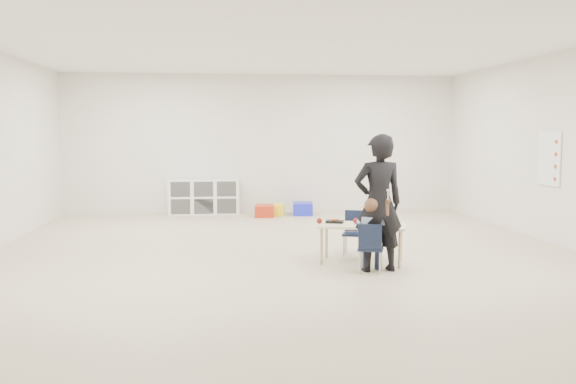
{
  "coord_description": "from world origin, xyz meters",
  "views": [
    {
      "loc": [
        -0.86,
        -7.93,
        1.64
      ],
      "look_at": [
        0.02,
        0.02,
        0.85
      ],
      "focal_mm": 38.0,
      "sensor_mm": 36.0,
      "label": 1
    }
  ],
  "objects": [
    {
      "name": "cubby_shelf",
      "position": [
        -1.2,
        4.28,
        0.35
      ],
      "size": [
        1.4,
        0.4,
        0.7
      ],
      "primitive_type": "cube",
      "color": "white",
      "rests_on": "ground"
    },
    {
      "name": "adult",
      "position": [
        0.98,
        -1.0,
        0.81
      ],
      "size": [
        0.62,
        0.44,
        1.62
      ],
      "primitive_type": "imported",
      "rotation": [
        0.0,
        0.0,
        3.23
      ],
      "color": "black",
      "rests_on": "ground"
    },
    {
      "name": "bread_roll",
      "position": [
        1.16,
        -0.74,
        0.53
      ],
      "size": [
        0.09,
        0.09,
        0.07
      ],
      "primitive_type": "ellipsoid",
      "color": "tan",
      "rests_on": "table"
    },
    {
      "name": "lunch_tray_far",
      "position": [
        0.58,
        -0.39,
        0.51
      ],
      "size": [
        0.26,
        0.22,
        0.03
      ],
      "primitive_type": "cube",
      "rotation": [
        0.0,
        0.0,
        -0.32
      ],
      "color": "black",
      "rests_on": "table"
    },
    {
      "name": "apple_far",
      "position": [
        0.37,
        -0.45,
        0.53
      ],
      "size": [
        0.07,
        0.07,
        0.07
      ],
      "primitive_type": "sphere",
      "color": "maroon",
      "rests_on": "table"
    },
    {
      "name": "table",
      "position": [
        0.88,
        -0.57,
        0.25
      ],
      "size": [
        1.19,
        0.85,
        0.49
      ],
      "rotation": [
        0.0,
        0.0,
        -0.32
      ],
      "color": "#FAF0C8",
      "rests_on": "ground"
    },
    {
      "name": "bin_yellow",
      "position": [
        0.22,
        3.98,
        0.11
      ],
      "size": [
        0.4,
        0.48,
        0.21
      ],
      "primitive_type": "cube",
      "rotation": [
        0.0,
        0.0,
        -0.15
      ],
      "color": "yellow",
      "rests_on": "ground"
    },
    {
      "name": "chair_near",
      "position": [
        0.87,
        -1.08,
        0.29
      ],
      "size": [
        0.36,
        0.34,
        0.59
      ],
      "primitive_type": null,
      "rotation": [
        0.0,
        0.0,
        -0.32
      ],
      "color": "black",
      "rests_on": "ground"
    },
    {
      "name": "room",
      "position": [
        0.0,
        0.0,
        1.4
      ],
      "size": [
        9.0,
        9.02,
        2.8
      ],
      "color": "#BCAE91",
      "rests_on": "ground"
    },
    {
      "name": "bin_blue",
      "position": [
        0.76,
        3.98,
        0.12
      ],
      "size": [
        0.43,
        0.53,
        0.24
      ],
      "primitive_type": "cube",
      "rotation": [
        0.0,
        0.0,
        -0.11
      ],
      "color": "#1C27D8",
      "rests_on": "ground"
    },
    {
      "name": "milk_carton",
      "position": [
        0.88,
        -0.72,
        0.54
      ],
      "size": [
        0.09,
        0.09,
        0.1
      ],
      "primitive_type": "cube",
      "rotation": [
        0.0,
        0.0,
        -0.32
      ],
      "color": "white",
      "rests_on": "table"
    },
    {
      "name": "chair_far",
      "position": [
        0.9,
        -0.06,
        0.29
      ],
      "size": [
        0.36,
        0.34,
        0.59
      ],
      "primitive_type": null,
      "rotation": [
        0.0,
        0.0,
        -0.32
      ],
      "color": "black",
      "rests_on": "ground"
    },
    {
      "name": "rules_poster",
      "position": [
        3.98,
        0.6,
        1.25
      ],
      "size": [
        0.02,
        0.6,
        0.8
      ],
      "primitive_type": "cube",
      "color": "white",
      "rests_on": "room"
    },
    {
      "name": "lunch_tray_near",
      "position": [
        1.01,
        -0.54,
        0.51
      ],
      "size": [
        0.26,
        0.22,
        0.03
      ],
      "primitive_type": "cube",
      "rotation": [
        0.0,
        0.0,
        -0.32
      ],
      "color": "black",
      "rests_on": "table"
    },
    {
      "name": "child",
      "position": [
        0.87,
        -1.08,
        0.46
      ],
      "size": [
        0.5,
        0.5,
        0.93
      ],
      "primitive_type": null,
      "rotation": [
        0.0,
        0.0,
        -0.32
      ],
      "color": "#9FB3D7",
      "rests_on": "chair_near"
    },
    {
      "name": "bin_red",
      "position": [
        -0.02,
        3.79,
        0.11
      ],
      "size": [
        0.41,
        0.5,
        0.23
      ],
      "primitive_type": "cube",
      "rotation": [
        0.0,
        0.0,
        -0.12
      ],
      "color": "#B92C12",
      "rests_on": "ground"
    },
    {
      "name": "apple_near",
      "position": [
        0.83,
        -0.48,
        0.53
      ],
      "size": [
        0.07,
        0.07,
        0.07
      ],
      "primitive_type": "sphere",
      "color": "maroon",
      "rests_on": "table"
    }
  ]
}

